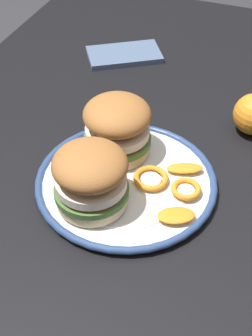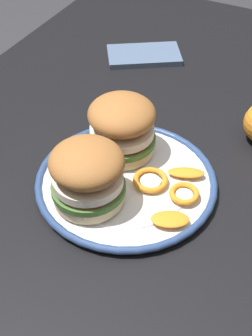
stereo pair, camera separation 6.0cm
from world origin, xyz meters
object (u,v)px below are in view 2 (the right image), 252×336
(dining_table, at_px, (151,230))
(sandwich_half_left, at_px, (87,174))
(dinner_plate, at_px, (126,182))
(sandwich_half_right, at_px, (122,126))

(dining_table, relative_size, sandwich_half_left, 12.44)
(dining_table, height_order, dinner_plate, dinner_plate)
(sandwich_half_left, bearing_deg, sandwich_half_right, -176.62)
(sandwich_half_left, relative_size, sandwich_half_right, 0.95)
(sandwich_half_left, bearing_deg, dinner_plate, 154.44)
(dinner_plate, bearing_deg, sandwich_half_right, -147.67)
(dinner_plate, relative_size, sandwich_half_right, 2.38)
(dinner_plate, xyz_separation_m, sandwich_half_left, (0.06, -0.03, 0.06))
(dining_table, height_order, sandwich_half_left, sandwich_half_left)
(sandwich_half_right, bearing_deg, sandwich_half_left, 3.38)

